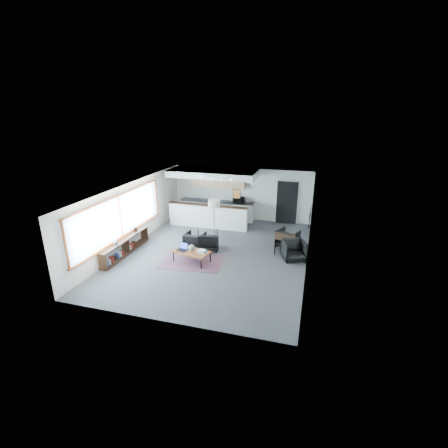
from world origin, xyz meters
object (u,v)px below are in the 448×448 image
(coffee_table, at_px, (192,252))
(dining_chair_near, at_px, (294,251))
(ceramic_pot, at_px, (192,248))
(floor_lamp, at_px, (214,205))
(armchair_left, at_px, (195,240))
(laptop, at_px, (183,248))
(armchair_right, at_px, (208,240))
(book_stack, at_px, (202,251))
(dining_table, at_px, (285,237))
(dining_chair_far, at_px, (288,239))
(microwave, at_px, (238,199))

(coffee_table, bearing_deg, dining_chair_near, 32.91)
(ceramic_pot, xyz_separation_m, dining_chair_near, (3.58, 1.22, -0.20))
(floor_lamp, bearing_deg, armchair_left, -105.45)
(laptop, relative_size, armchair_right, 0.50)
(ceramic_pot, height_order, book_stack, ceramic_pot)
(dining_chair_near, bearing_deg, dining_table, 101.26)
(armchair_left, xyz_separation_m, dining_chair_near, (3.90, 0.08, -0.02))
(coffee_table, xyz_separation_m, dining_chair_far, (3.25, 2.45, -0.06))
(dining_chair_far, bearing_deg, armchair_right, 44.65)
(floor_lamp, distance_m, dining_chair_far, 3.40)
(book_stack, relative_size, armchair_right, 0.45)
(coffee_table, distance_m, armchair_left, 1.22)
(dining_chair_near, relative_size, microwave, 1.36)
(laptop, xyz_separation_m, floor_lamp, (0.41, 2.52, 0.99))
(laptop, height_order, book_stack, laptop)
(ceramic_pot, relative_size, armchair_right, 0.28)
(microwave, bearing_deg, dining_chair_near, -44.89)
(microwave, bearing_deg, armchair_left, -95.34)
(laptop, xyz_separation_m, ceramic_pot, (0.35, 0.01, 0.04))
(coffee_table, bearing_deg, dining_chair_far, 50.61)
(laptop, relative_size, floor_lamp, 0.24)
(armchair_left, relative_size, dining_chair_near, 1.07)
(microwave, bearing_deg, book_stack, -84.49)
(armchair_right, xyz_separation_m, dining_chair_far, (3.04, 1.24, -0.09))
(laptop, relative_size, dining_table, 0.50)
(coffee_table, distance_m, armchair_right, 1.23)
(coffee_table, relative_size, microwave, 2.79)
(coffee_table, relative_size, armchair_right, 1.72)
(floor_lamp, xyz_separation_m, microwave, (0.46, 2.56, -0.39))
(coffee_table, bearing_deg, laptop, -169.57)
(dining_chair_near, relative_size, dining_chair_far, 1.05)
(coffee_table, height_order, dining_table, dining_table)
(microwave, bearing_deg, dining_table, -43.98)
(dining_table, xyz_separation_m, microwave, (-2.66, 3.25, 0.49))
(ceramic_pot, relative_size, floor_lamp, 0.14)
(floor_lamp, xyz_separation_m, dining_chair_far, (3.20, -0.09, -1.16))
(armchair_left, xyz_separation_m, dining_table, (3.50, 0.68, 0.23))
(book_stack, xyz_separation_m, floor_lamp, (-0.35, 2.55, 1.02))
(armchair_right, bearing_deg, laptop, 45.11)
(armchair_right, distance_m, dining_chair_near, 3.36)
(coffee_table, distance_m, microwave, 5.18)
(coffee_table, xyz_separation_m, ceramic_pot, (-0.01, 0.03, 0.15))
(book_stack, height_order, microwave, microwave)
(laptop, bearing_deg, dining_chair_near, 30.19)
(ceramic_pot, bearing_deg, laptop, -178.17)
(ceramic_pot, height_order, dining_chair_far, dining_chair_far)
(book_stack, distance_m, armchair_right, 1.23)
(dining_table, bearing_deg, book_stack, -146.12)
(floor_lamp, bearing_deg, armchair_right, -83.19)
(book_stack, relative_size, dining_chair_near, 0.53)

